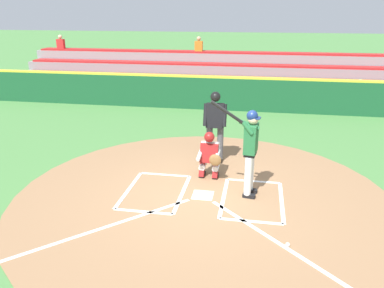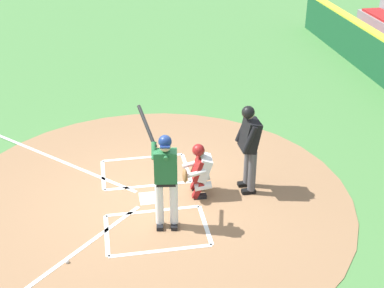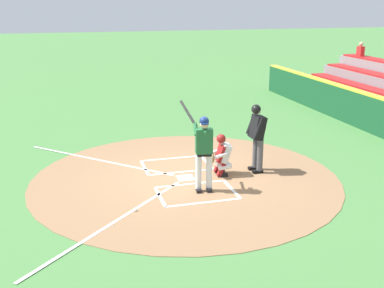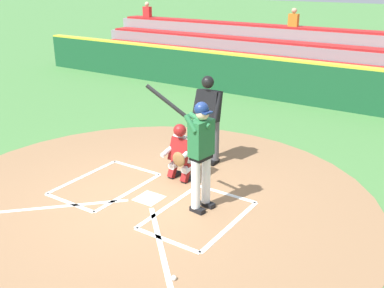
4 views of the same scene
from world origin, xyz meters
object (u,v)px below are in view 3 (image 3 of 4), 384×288
(catcher, at_px, (221,154))
(plate_umpire, at_px, (257,133))
(batter, at_px, (203,148))
(baseball, at_px, (136,210))

(catcher, distance_m, plate_umpire, 1.10)
(batter, relative_size, plate_umpire, 1.14)
(baseball, bearing_deg, batter, -67.52)
(catcher, height_order, plate_umpire, plate_umpire)
(plate_umpire, relative_size, baseball, 25.20)
(plate_umpire, bearing_deg, batter, 117.70)
(plate_umpire, distance_m, baseball, 4.06)
(batter, xyz_separation_m, plate_umpire, (0.93, -1.77, -0.02))
(plate_umpire, xyz_separation_m, baseball, (-1.67, 3.55, -1.04))
(batter, xyz_separation_m, catcher, (0.93, -0.78, -0.51))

